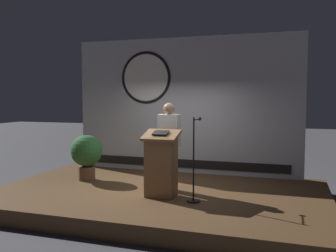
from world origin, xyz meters
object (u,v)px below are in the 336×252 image
podium (161,165)px  microphone_stand (194,171)px  speaker_person (169,146)px  potted_plant (87,153)px

podium → microphone_stand: size_ratio=0.83×
speaker_person → podium: bearing=-89.2°
microphone_stand → potted_plant: size_ratio=1.48×
speaker_person → potted_plant: 2.03m
podium → microphone_stand: microphone_stand is taller
speaker_person → potted_plant: (-1.99, 0.29, -0.27)m
podium → potted_plant: 2.14m
podium → speaker_person: (-0.01, 0.48, 0.28)m
microphone_stand → potted_plant: microphone_stand is taller
podium → microphone_stand: 0.66m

